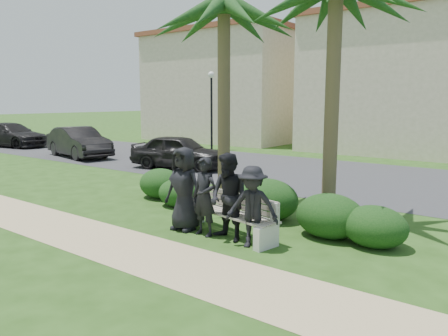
{
  "coord_description": "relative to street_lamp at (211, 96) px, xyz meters",
  "views": [
    {
      "loc": [
        6.3,
        -6.93,
        2.74
      ],
      "look_at": [
        0.25,
        1.0,
        1.18
      ],
      "focal_mm": 35.0,
      "sensor_mm": 36.0,
      "label": 1
    }
  ],
  "objects": [
    {
      "name": "hedge_c",
      "position": [
        7.63,
        -10.82,
        -2.57
      ],
      "size": [
        1.14,
        0.94,
        0.74
      ],
      "primitive_type": "ellipsoid",
      "color": "black",
      "rests_on": "ground"
    },
    {
      "name": "hedge_a",
      "position": [
        6.54,
        -10.38,
        -2.51
      ],
      "size": [
        1.32,
        1.09,
        0.86
      ],
      "primitive_type": "ellipsoid",
      "color": "black",
      "rests_on": "ground"
    },
    {
      "name": "park_bench",
      "position": [
        10.1,
        -11.99,
        -2.57
      ],
      "size": [
        2.48,
        0.98,
        0.83
      ],
      "rotation": [
        0.0,
        0.0,
        -0.19
      ],
      "color": "#A79D8C",
      "rests_on": "ground"
    },
    {
      "name": "man_b",
      "position": [
        9.76,
        -12.31,
        -2.14
      ],
      "size": [
        0.6,
        0.41,
        1.61
      ],
      "primitive_type": "imported",
      "rotation": [
        0.0,
        0.0,
        -0.05
      ],
      "color": "black",
      "rests_on": "ground"
    },
    {
      "name": "stucco_bldg_left",
      "position": [
        -3.0,
        6.0,
        0.72
      ],
      "size": [
        10.4,
        8.4,
        7.3
      ],
      "color": "#BCB28D",
      "rests_on": "ground"
    },
    {
      "name": "hedge_d",
      "position": [
        10.11,
        -10.47,
        -2.45
      ],
      "size": [
        1.5,
        1.24,
        0.98
      ],
      "primitive_type": "ellipsoid",
      "color": "black",
      "rests_on": "ground"
    },
    {
      "name": "hedge_e",
      "position": [
        11.83,
        -10.85,
        -2.49
      ],
      "size": [
        1.4,
        1.16,
        0.91
      ],
      "primitive_type": "ellipsoid",
      "color": "black",
      "rests_on": "ground"
    },
    {
      "name": "car_a",
      "position": [
        3.3,
        -6.15,
        -2.26
      ],
      "size": [
        4.27,
        2.59,
        1.36
      ],
      "primitive_type": "imported",
      "rotation": [
        0.0,
        0.0,
        1.83
      ],
      "color": "black",
      "rests_on": "ground"
    },
    {
      "name": "man_a",
      "position": [
        9.16,
        -12.27,
        -2.06
      ],
      "size": [
        0.89,
        0.6,
        1.78
      ],
      "primitive_type": "imported",
      "rotation": [
        0.0,
        0.0,
        0.05
      ],
      "color": "black",
      "rests_on": "ground"
    },
    {
      "name": "car_c",
      "position": [
        -10.37,
        -6.05,
        -2.24
      ],
      "size": [
        5.12,
        2.9,
        1.4
      ],
      "primitive_type": "imported",
      "rotation": [
        0.0,
        0.0,
        1.78
      ],
      "color": "black",
      "rests_on": "ground"
    },
    {
      "name": "street_lamp",
      "position": [
        0.0,
        0.0,
        0.0
      ],
      "size": [
        0.36,
        0.36,
        4.29
      ],
      "color": "black",
      "rests_on": "ground"
    },
    {
      "name": "hedge_f",
      "position": [
        12.74,
        -10.89,
        -2.54
      ],
      "size": [
        1.24,
        1.02,
        0.81
      ],
      "primitive_type": "ellipsoid",
      "color": "black",
      "rests_on": "ground"
    },
    {
      "name": "asphalt_street",
      "position": [
        9.0,
        -4.0,
        -2.94
      ],
      "size": [
        160.0,
        8.0,
        0.01
      ],
      "primitive_type": "cube",
      "color": "#2D2D30",
      "rests_on": "ground"
    },
    {
      "name": "stucco_bldg_right",
      "position": [
        8.0,
        6.0,
        0.72
      ],
      "size": [
        8.4,
        8.4,
        7.3
      ],
      "color": "#BCB28D",
      "rests_on": "ground"
    },
    {
      "name": "footpath",
      "position": [
        9.0,
        -13.8,
        -2.94
      ],
      "size": [
        30.0,
        1.6,
        0.01
      ],
      "primitive_type": "cube",
      "color": "tan",
      "rests_on": "ground"
    },
    {
      "name": "car_b",
      "position": [
        -3.03,
        -6.48,
        -2.22
      ],
      "size": [
        4.61,
        2.32,
        1.45
      ],
      "primitive_type": "imported",
      "rotation": [
        0.0,
        0.0,
        1.39
      ],
      "color": "black",
      "rests_on": "ground"
    },
    {
      "name": "palm_left",
      "position": [
        8.54,
        -10.07,
        2.04
      ],
      "size": [
        3.0,
        3.0,
        5.96
      ],
      "color": "brown",
      "rests_on": "ground"
    },
    {
      "name": "ground",
      "position": [
        9.0,
        -12.0,
        -2.94
      ],
      "size": [
        160.0,
        160.0,
        0.0
      ],
      "primitive_type": "plane",
      "color": "#234413",
      "rests_on": "ground"
    },
    {
      "name": "man_d",
      "position": [
        10.93,
        -12.33,
        -2.17
      ],
      "size": [
        1.13,
        0.86,
        1.55
      ],
      "primitive_type": "imported",
      "rotation": [
        0.0,
        0.0,
        0.32
      ],
      "color": "black",
      "rests_on": "ground"
    },
    {
      "name": "man_c",
      "position": [
        10.34,
        -12.27,
        -2.08
      ],
      "size": [
        0.95,
        0.8,
        1.73
      ],
      "primitive_type": "imported",
      "rotation": [
        0.0,
        0.0,
        -0.19
      ],
      "color": "black",
      "rests_on": "ground"
    }
  ]
}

